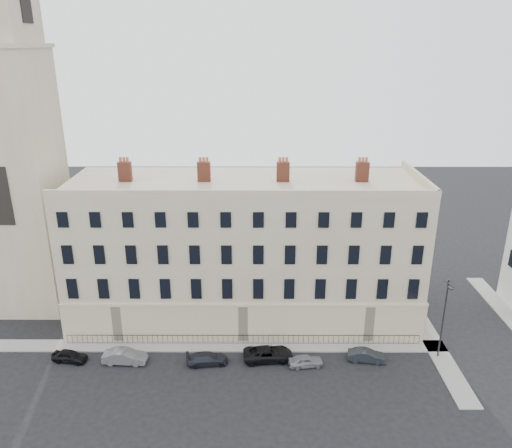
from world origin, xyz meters
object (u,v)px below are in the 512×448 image
(car_a, at_px, (70,356))
(car_e, at_px, (306,361))
(car_b, at_px, (125,356))
(car_f, at_px, (367,356))
(car_d, at_px, (268,354))
(streetlamp, at_px, (444,316))
(car_c, at_px, (207,359))

(car_a, relative_size, car_e, 1.02)
(car_b, xyz_separation_m, car_e, (16.90, -0.48, -0.12))
(car_f, bearing_deg, car_d, 96.73)
(car_e, height_order, car_f, car_f)
(car_b, xyz_separation_m, streetlamp, (29.66, 0.86, 3.89))
(streetlamp, bearing_deg, car_f, 169.03)
(car_b, relative_size, car_e, 1.26)
(car_a, height_order, car_f, car_f)
(car_d, xyz_separation_m, car_e, (3.48, -0.97, -0.10))
(car_a, relative_size, car_d, 0.71)
(car_a, height_order, car_c, car_c)
(car_b, height_order, streetlamp, streetlamp)
(car_e, bearing_deg, car_d, 66.32)
(car_e, relative_size, car_f, 0.92)
(car_a, distance_m, car_b, 5.27)
(car_a, distance_m, car_d, 18.70)
(car_f, xyz_separation_m, streetlamp, (6.95, 0.53, 3.99))
(car_f, bearing_deg, car_c, 99.60)
(car_a, distance_m, streetlamp, 35.17)
(car_c, height_order, car_f, car_f)
(car_a, distance_m, car_c, 13.00)
(car_b, relative_size, streetlamp, 0.50)
(car_a, xyz_separation_m, car_f, (27.99, 0.11, 0.01))
(car_b, height_order, car_c, car_b)
(car_a, xyz_separation_m, car_c, (12.99, -0.37, 0.00))
(car_c, xyz_separation_m, car_e, (9.18, -0.32, -0.01))
(car_b, height_order, car_e, car_b)
(car_a, xyz_separation_m, streetlamp, (34.93, 0.65, 4.00))
(car_e, xyz_separation_m, streetlamp, (12.76, 1.34, 4.02))
(car_c, xyz_separation_m, car_f, (14.99, 0.48, 0.01))
(car_d, xyz_separation_m, streetlamp, (16.24, 0.36, 3.91))
(car_b, relative_size, car_d, 0.87)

